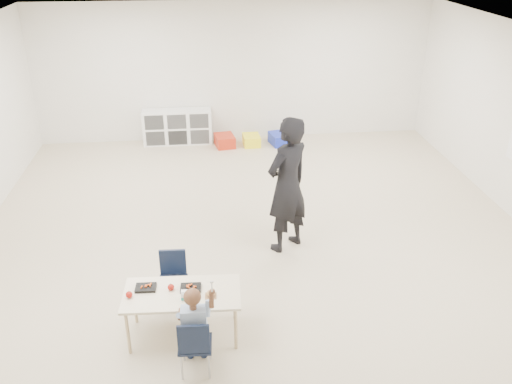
{
  "coord_description": "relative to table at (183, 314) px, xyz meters",
  "views": [
    {
      "loc": [
        -0.73,
        -6.43,
        4.04
      ],
      "look_at": [
        -0.03,
        0.05,
        0.85
      ],
      "focal_mm": 38.0,
      "sensor_mm": 36.0,
      "label": 1
    }
  ],
  "objects": [
    {
      "name": "apple_near",
      "position": [
        -0.11,
        0.06,
        0.32
      ],
      "size": [
        0.07,
        0.07,
        0.07
      ],
      "primitive_type": "sphere",
      "color": "#9F160E",
      "rests_on": "table"
    },
    {
      "name": "cubby_shelf",
      "position": [
        -0.19,
        5.98,
        0.06
      ],
      "size": [
        1.4,
        0.4,
        0.7
      ],
      "primitive_type": "cube",
      "color": "white",
      "rests_on": "ground"
    },
    {
      "name": "milk_carton",
      "position": [
        0.03,
        -0.12,
        0.33
      ],
      "size": [
        0.07,
        0.07,
        0.1
      ],
      "primitive_type": "cube",
      "rotation": [
        0.0,
        0.0,
        -0.05
      ],
      "color": "white",
      "rests_on": "table"
    },
    {
      "name": "bin_red",
      "position": [
        0.76,
        5.68,
        -0.17
      ],
      "size": [
        0.44,
        0.53,
        0.23
      ],
      "primitive_type": "cube",
      "rotation": [
        0.0,
        0.0,
        0.16
      ],
      "color": "red",
      "rests_on": "ground"
    },
    {
      "name": "table",
      "position": [
        0.0,
        0.0,
        0.0
      ],
      "size": [
        1.27,
        0.68,
        0.57
      ],
      "rotation": [
        0.0,
        0.0,
        -0.05
      ],
      "color": "beige",
      "rests_on": "ground"
    },
    {
      "name": "chair_far",
      "position": [
        -0.12,
        0.54,
        0.05
      ],
      "size": [
        0.34,
        0.32,
        0.68
      ],
      "primitive_type": null,
      "rotation": [
        0.0,
        0.0,
        -0.05
      ],
      "color": "black",
      "rests_on": "ground"
    },
    {
      "name": "bread_roll",
      "position": [
        0.3,
        -0.09,
        0.31
      ],
      "size": [
        0.09,
        0.09,
        0.07
      ],
      "primitive_type": "ellipsoid",
      "color": "tan",
      "rests_on": "table"
    },
    {
      "name": "bin_yellow",
      "position": [
        1.31,
        5.68,
        -0.18
      ],
      "size": [
        0.35,
        0.44,
        0.21
      ],
      "primitive_type": "cube",
      "rotation": [
        0.0,
        0.0,
        0.04
      ],
      "color": "yellow",
      "rests_on": "ground"
    },
    {
      "name": "room",
      "position": [
        1.01,
        1.7,
        1.11
      ],
      "size": [
        9.0,
        9.02,
        2.8
      ],
      "color": "beige",
      "rests_on": "ground"
    },
    {
      "name": "adult",
      "position": [
        1.39,
        1.7,
        0.66
      ],
      "size": [
        0.83,
        0.78,
        1.9
      ],
      "primitive_type": "imported",
      "rotation": [
        0.0,
        0.0,
        3.78
      ],
      "color": "black",
      "rests_on": "ground"
    },
    {
      "name": "lunch_tray_near",
      "position": [
        0.09,
        0.05,
        0.29
      ],
      "size": [
        0.23,
        0.17,
        0.03
      ],
      "primitive_type": "cube",
      "rotation": [
        0.0,
        0.0,
        -0.05
      ],
      "color": "black",
      "rests_on": "table"
    },
    {
      "name": "bin_blue",
      "position": [
        1.9,
        5.68,
        -0.17
      ],
      "size": [
        0.45,
        0.53,
        0.23
      ],
      "primitive_type": "cube",
      "rotation": [
        0.0,
        0.0,
        0.22
      ],
      "color": "#1728B1",
      "rests_on": "ground"
    },
    {
      "name": "apple_far",
      "position": [
        -0.54,
        -0.03,
        0.32
      ],
      "size": [
        0.07,
        0.07,
        0.07
      ],
      "primitive_type": "sphere",
      "color": "#9F160E",
      "rests_on": "table"
    },
    {
      "name": "child",
      "position": [
        0.12,
        -0.54,
        0.25
      ],
      "size": [
        0.47,
        0.47,
        1.07
      ],
      "primitive_type": null,
      "rotation": [
        0.0,
        0.0,
        -0.05
      ],
      "color": "#9AAAD1",
      "rests_on": "chair_near"
    },
    {
      "name": "chair_near",
      "position": [
        0.12,
        -0.54,
        0.05
      ],
      "size": [
        0.34,
        0.32,
        0.68
      ],
      "primitive_type": null,
      "rotation": [
        0.0,
        0.0,
        -0.05
      ],
      "color": "black",
      "rests_on": "ground"
    },
    {
      "name": "lunch_tray_far",
      "position": [
        -0.38,
        0.11,
        0.29
      ],
      "size": [
        0.23,
        0.17,
        0.03
      ],
      "primitive_type": "cube",
      "rotation": [
        0.0,
        0.0,
        -0.05
      ],
      "color": "black",
      "rests_on": "table"
    }
  ]
}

